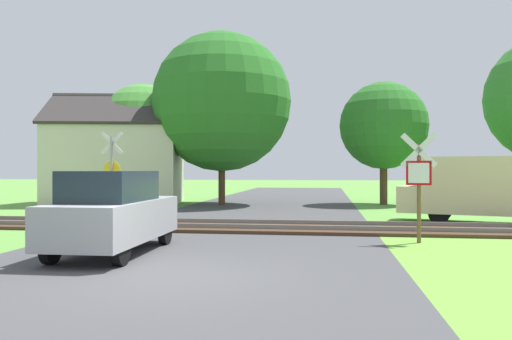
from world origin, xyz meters
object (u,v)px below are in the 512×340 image
object	(u,v)px
stop_sign_near	(419,179)
crossing_sign_far	(112,168)
tree_center	(222,102)
house	(118,162)
tree_right	(384,126)
mail_truck	(480,187)
parked_car	(114,212)
tree_left	(143,127)

from	to	relation	value
stop_sign_near	crossing_sign_far	size ratio (longest dim) A/B	0.84
stop_sign_near	tree_center	world-z (taller)	tree_center
house	tree_right	xyz separation A→B (m)	(13.95, 1.37, 1.89)
stop_sign_near	mail_truck	world-z (taller)	stop_sign_near
crossing_sign_far	mail_truck	bearing A→B (deg)	-2.94
house	parked_car	xyz separation A→B (m)	(6.46, -15.06, -1.32)
tree_left	parked_car	distance (m)	17.31
tree_right	mail_truck	xyz separation A→B (m)	(2.18, -9.00, -2.86)
stop_sign_near	parked_car	distance (m)	7.27
mail_truck	parked_car	world-z (taller)	mail_truck
tree_center	stop_sign_near	bearing A→B (deg)	-58.80
house	tree_left	xyz separation A→B (m)	(0.97, 1.03, 1.93)
tree_right	crossing_sign_far	bearing A→B (deg)	-141.05
house	parked_car	distance (m)	16.44
stop_sign_near	tree_left	distance (m)	18.51
crossing_sign_far	stop_sign_near	bearing A→B (deg)	-28.66
stop_sign_near	mail_truck	bearing A→B (deg)	-106.40
house	tree_left	bearing A→B (deg)	35.82
stop_sign_near	mail_truck	distance (m)	5.72
house	mail_truck	distance (m)	17.87
house	tree_left	size ratio (longest dim) A/B	1.18
house	tree_right	bearing A→B (deg)	-5.27
tree_center	tree_right	distance (m)	8.51
stop_sign_near	parked_car	bearing A→B (deg)	33.93
tree_right	mail_truck	world-z (taller)	tree_right
crossing_sign_far	parked_car	size ratio (longest dim) A/B	0.81
tree_left	tree_center	bearing A→B (deg)	-12.24
crossing_sign_far	parked_car	world-z (taller)	crossing_sign_far
tree_right	mail_truck	distance (m)	9.69
tree_center	tree_left	size ratio (longest dim) A/B	1.37
tree_right	stop_sign_near	bearing A→B (deg)	-92.85
tree_left	crossing_sign_far	bearing A→B (deg)	-76.55
parked_car	tree_right	bearing A→B (deg)	64.59
stop_sign_near	tree_left	world-z (taller)	tree_left
mail_truck	stop_sign_near	bearing A→B (deg)	166.10
tree_left	tree_right	bearing A→B (deg)	1.49
stop_sign_near	house	world-z (taller)	house
stop_sign_near	tree_left	xyz separation A→B (m)	(-12.29, 13.60, 2.57)
crossing_sign_far	tree_center	distance (m)	8.66
tree_right	house	bearing A→B (deg)	-174.41
tree_right	parked_car	distance (m)	18.34
tree_center	mail_truck	bearing A→B (deg)	-36.09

